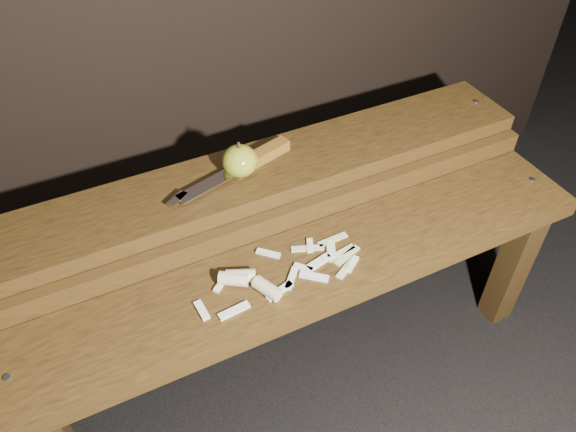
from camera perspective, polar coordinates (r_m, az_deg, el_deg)
name	(u,v)px	position (r m, az deg, el deg)	size (l,w,h in m)	color
ground	(299,361)	(1.45, 1.08, -14.47)	(60.00, 60.00, 0.00)	black
bench_front_tier	(315,288)	(1.13, 2.74, -7.34)	(1.20, 0.20, 0.42)	black
bench_rear_tier	(267,198)	(1.23, -2.19, 1.83)	(1.20, 0.21, 0.50)	black
apple	(240,161)	(1.14, -4.91, 5.60)	(0.07, 0.07, 0.08)	olive
knife	(250,162)	(1.17, -3.86, 5.51)	(0.29, 0.11, 0.03)	brown
apple_scraps	(267,276)	(1.05, -2.14, -6.16)	(0.34, 0.14, 0.03)	beige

